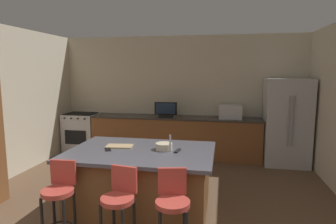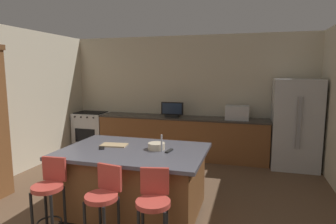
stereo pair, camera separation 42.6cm
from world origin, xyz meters
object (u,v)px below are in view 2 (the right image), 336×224
(tv_monitor, at_px, (172,110))
(bar_stool_center, at_px, (104,203))
(cell_phone, at_px, (102,148))
(bar_stool_left, at_px, (50,193))
(cutting_board, at_px, (114,145))
(bar_stool_right, at_px, (154,209))
(range_oven, at_px, (92,131))
(refrigerator, at_px, (295,124))
(fruit_bowl, at_px, (156,146))
(kitchen_island, at_px, (134,182))
(microwave, at_px, (237,113))
(tv_remote, at_px, (169,151))

(tv_monitor, distance_m, bar_stool_center, 3.60)
(cell_phone, bearing_deg, bar_stool_center, -88.32)
(bar_stool_left, relative_size, cutting_board, 2.71)
(bar_stool_right, bearing_deg, range_oven, 116.02)
(tv_monitor, bearing_deg, range_oven, 178.60)
(refrigerator, bearing_deg, bar_stool_right, -116.16)
(fruit_bowl, relative_size, cell_phone, 1.47)
(tv_monitor, relative_size, bar_stool_center, 0.53)
(kitchen_island, relative_size, microwave, 3.88)
(tv_monitor, height_order, cutting_board, tv_monitor)
(bar_stool_center, height_order, fruit_bowl, fruit_bowl)
(refrigerator, xyz_separation_m, tv_remote, (-1.84, -2.67, 0.03))
(bar_stool_right, bearing_deg, fruit_bowl, 94.37)
(microwave, relative_size, tv_remote, 2.82)
(tv_remote, bearing_deg, microwave, 84.02)
(bar_stool_center, bearing_deg, fruit_bowl, 82.26)
(fruit_bowl, relative_size, cutting_board, 0.63)
(fruit_bowl, bearing_deg, microwave, 71.49)
(microwave, bearing_deg, tv_remote, -104.49)
(cell_phone, distance_m, cutting_board, 0.20)
(cell_phone, relative_size, cutting_board, 0.43)
(fruit_bowl, bearing_deg, tv_remote, -17.79)
(cutting_board, bearing_deg, fruit_bowl, -1.12)
(bar_stool_left, bearing_deg, bar_stool_right, -7.13)
(bar_stool_left, distance_m, tv_remote, 1.47)
(range_oven, distance_m, cell_phone, 3.43)
(kitchen_island, bearing_deg, bar_stool_center, -89.63)
(refrigerator, relative_size, tv_monitor, 3.55)
(range_oven, distance_m, fruit_bowl, 3.76)
(microwave, xyz_separation_m, cell_phone, (-1.61, -2.85, -0.14))
(range_oven, bearing_deg, refrigerator, -0.94)
(refrigerator, distance_m, bar_stool_left, 4.62)
(bar_stool_right, bearing_deg, kitchen_island, 111.24)
(tv_monitor, height_order, tv_remote, tv_monitor)
(tv_remote, bearing_deg, cell_phone, -165.24)
(bar_stool_center, relative_size, bar_stool_right, 0.98)
(bar_stool_right, bearing_deg, tv_remote, 83.76)
(fruit_bowl, distance_m, tv_remote, 0.20)
(microwave, bearing_deg, bar_stool_center, -108.07)
(range_oven, xyz_separation_m, bar_stool_center, (2.30, -3.61, 0.10))
(refrigerator, distance_m, range_oven, 4.63)
(refrigerator, bearing_deg, fruit_bowl, -127.85)
(tv_monitor, bearing_deg, bar_stool_right, -77.61)
(range_oven, relative_size, bar_stool_left, 0.98)
(bar_stool_center, bearing_deg, tv_remote, 70.56)
(microwave, bearing_deg, tv_monitor, -177.89)
(refrigerator, height_order, fruit_bowl, refrigerator)
(bar_stool_center, relative_size, fruit_bowl, 4.27)
(bar_stool_center, bearing_deg, cutting_board, 118.90)
(refrigerator, bearing_deg, kitchen_island, -130.56)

